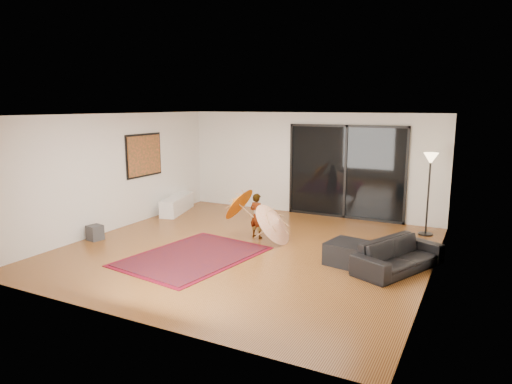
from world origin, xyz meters
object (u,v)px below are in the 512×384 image
Objects in this scene: child at (257,216)px; ottoman at (349,253)px; media_console at (177,204)px; sofa at (399,255)px.

ottoman is at bearing 173.79° from child.
sofa is at bearing -32.53° from media_console.
sofa is at bearing 6.16° from ottoman.
media_console is at bearing -9.64° from child.
sofa is at bearing -179.77° from child.
child is at bearing -37.41° from media_console.
media_console is 5.67m from ottoman.
sofa is 0.88m from ottoman.
ottoman is at bearing 120.58° from sofa.
sofa reaches higher than ottoman.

